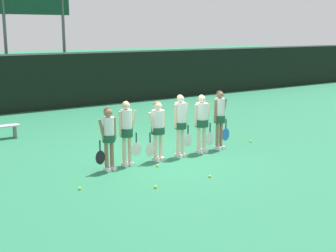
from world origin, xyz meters
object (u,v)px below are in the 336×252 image
Objects in this scene: scoreboard at (34,10)px; tennis_ball_4 at (250,141)px; player_0 at (108,133)px; player_1 at (127,128)px; tennis_ball_1 at (80,188)px; tennis_ball_3 at (156,187)px; player_5 at (220,115)px; player_2 at (158,126)px; tennis_ball_2 at (210,176)px; tennis_ball_0 at (157,166)px; player_3 at (181,121)px; player_4 at (202,118)px.

scoreboard reaches higher than tennis_ball_4.
player_1 is at bearing 10.49° from player_0.
tennis_ball_3 is (1.47, -0.87, -0.00)m from tennis_ball_1.
player_5 reaches higher than tennis_ball_1.
player_2 is 2.25m from player_5.
player_2 is 25.03× the size of tennis_ball_2.
tennis_ball_0 is 0.99× the size of tennis_ball_4.
player_1 is at bearing 30.78° from tennis_ball_1.
tennis_ball_3 is (-2.05, -1.89, -1.01)m from player_3.
tennis_ball_2 is (0.57, -1.49, -0.00)m from tennis_ball_0.
player_4 is 3.56m from tennis_ball_3.
tennis_ball_2 is at bearing -3.03° from tennis_ball_3.
player_4 is at bearing 4.32° from player_1.
tennis_ball_4 reaches higher than tennis_ball_2.
tennis_ball_3 is at bearing -156.65° from player_5.
tennis_ball_2 is (-0.19, -12.86, -4.37)m from scoreboard.
player_0 is at bearing 176.15° from player_3.
scoreboard is 11.41m from player_1.
player_0 is 2.76m from tennis_ball_2.
player_4 is at bearing -2.79° from player_3.
player_4 is at bearing 34.16° from tennis_ball_3.
tennis_ball_0 is at bearing -93.79° from scoreboard.
player_5 is at bearing -2.97° from player_2.
player_0 is 0.61m from player_1.
player_3 is at bearing 23.75° from tennis_ball_0.
tennis_ball_3 is at bearing -128.52° from player_2.
player_5 is 1.72m from tennis_ball_4.
player_2 is 1.12m from tennis_ball_0.
player_2 is (-0.41, -10.87, -3.42)m from scoreboard.
tennis_ball_2 is (1.14, -2.05, -0.98)m from player_1.
tennis_ball_3 is at bearing 176.97° from tennis_ball_2.
player_1 reaches higher than tennis_ball_4.
player_0 is at bearing 97.01° from tennis_ball_3.
player_3 is (2.28, 0.04, 0.08)m from player_0.
player_5 is 25.10× the size of tennis_ball_0.
tennis_ball_1 is at bearing -163.45° from player_4.
scoreboard reaches higher than player_3.
player_1 reaches higher than player_2.
tennis_ball_4 is (5.16, 0.20, -0.93)m from player_0.
player_4 is 2.59m from tennis_ball_2.
player_4 reaches higher than tennis_ball_1.
player_2 is at bearing 175.71° from player_5.
player_2 is at bearing 173.86° from player_3.
scoreboard is at bearing 82.41° from tennis_ball_3.
tennis_ball_4 is (2.88, 0.15, -1.01)m from player_3.
player_3 reaches higher than player_0.
player_5 is (1.49, 0.07, 0.00)m from player_3.
player_0 is 3.06m from player_4.
tennis_ball_3 is (-1.70, -12.78, -4.36)m from scoreboard.
player_1 is at bearing 174.29° from player_5.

